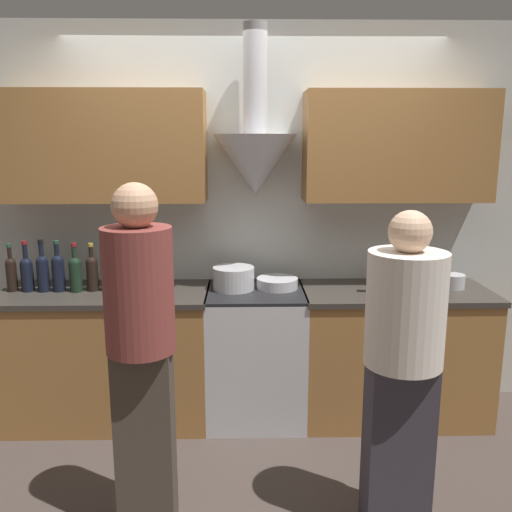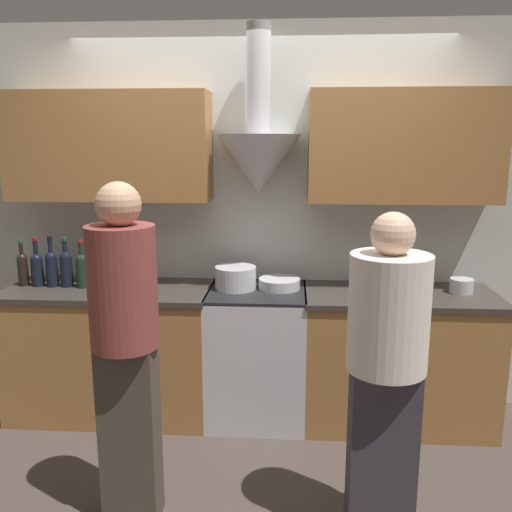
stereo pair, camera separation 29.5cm
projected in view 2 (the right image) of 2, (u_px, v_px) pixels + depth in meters
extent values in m
plane|color=#423833|center=(253.00, 441.00, 3.38)|extent=(12.00, 12.00, 0.00)
cube|color=silver|center=(260.00, 220.00, 3.76)|extent=(8.40, 0.06, 2.60)
cone|color=silver|center=(259.00, 165.00, 3.50)|extent=(0.54, 0.54, 0.38)
cylinder|color=silver|center=(259.00, 79.00, 3.39)|extent=(0.15, 0.15, 0.67)
cube|color=#9E6B38|center=(109.00, 147.00, 3.54)|extent=(1.33, 0.32, 0.70)
cube|color=#9E6B38|center=(404.00, 147.00, 3.42)|extent=(1.20, 0.32, 0.70)
cube|color=#9E6B38|center=(113.00, 353.00, 3.68)|extent=(1.33, 0.60, 0.85)
cube|color=#38332D|center=(109.00, 290.00, 3.59)|extent=(1.36, 0.62, 0.03)
cube|color=#9E6B38|center=(397.00, 360.00, 3.56)|extent=(1.20, 0.60, 0.85)
cube|color=#38332D|center=(400.00, 296.00, 3.46)|extent=(1.23, 0.62, 0.03)
cube|color=silver|center=(257.00, 356.00, 3.62)|extent=(0.64, 0.60, 0.86)
cube|color=black|center=(254.00, 379.00, 3.34)|extent=(0.45, 0.01, 0.39)
cube|color=black|center=(257.00, 292.00, 3.52)|extent=(0.64, 0.60, 0.02)
cube|color=silver|center=(260.00, 290.00, 3.80)|extent=(0.64, 0.06, 0.10)
cylinder|color=black|center=(23.00, 272.00, 3.63)|extent=(0.07, 0.07, 0.19)
sphere|color=black|center=(22.00, 258.00, 3.61)|extent=(0.07, 0.07, 0.07)
cylinder|color=black|center=(21.00, 250.00, 3.60)|extent=(0.03, 0.03, 0.09)
cylinder|color=#234C33|center=(20.00, 242.00, 3.59)|extent=(0.03, 0.03, 0.02)
cylinder|color=black|center=(37.00, 273.00, 3.62)|extent=(0.08, 0.08, 0.18)
sphere|color=black|center=(36.00, 259.00, 3.60)|extent=(0.08, 0.08, 0.08)
cylinder|color=black|center=(35.00, 249.00, 3.58)|extent=(0.03, 0.03, 0.11)
cylinder|color=maroon|center=(35.00, 239.00, 3.57)|extent=(0.03, 0.03, 0.02)
cylinder|color=black|center=(52.00, 272.00, 3.60)|extent=(0.08, 0.08, 0.20)
sphere|color=black|center=(51.00, 257.00, 3.58)|extent=(0.07, 0.07, 0.07)
cylinder|color=black|center=(50.00, 247.00, 3.57)|extent=(0.03, 0.03, 0.10)
cylinder|color=black|center=(49.00, 238.00, 3.55)|extent=(0.03, 0.03, 0.02)
cylinder|color=black|center=(67.00, 272.00, 3.60)|extent=(0.08, 0.08, 0.20)
sphere|color=black|center=(65.00, 257.00, 3.58)|extent=(0.08, 0.08, 0.08)
cylinder|color=black|center=(65.00, 248.00, 3.56)|extent=(0.03, 0.03, 0.09)
cylinder|color=#234C33|center=(64.00, 239.00, 3.55)|extent=(0.03, 0.03, 0.02)
cylinder|color=black|center=(83.00, 273.00, 3.58)|extent=(0.08, 0.08, 0.19)
sphere|color=black|center=(82.00, 260.00, 3.56)|extent=(0.08, 0.08, 0.08)
cylinder|color=black|center=(81.00, 250.00, 3.55)|extent=(0.03, 0.03, 0.09)
cylinder|color=maroon|center=(80.00, 242.00, 3.54)|extent=(0.03, 0.03, 0.02)
cylinder|color=black|center=(99.00, 273.00, 3.59)|extent=(0.07, 0.07, 0.19)
sphere|color=black|center=(98.00, 259.00, 3.57)|extent=(0.07, 0.07, 0.07)
cylinder|color=black|center=(97.00, 250.00, 3.56)|extent=(0.03, 0.03, 0.08)
cylinder|color=gold|center=(97.00, 242.00, 3.55)|extent=(0.03, 0.03, 0.02)
cylinder|color=black|center=(114.00, 273.00, 3.58)|extent=(0.08, 0.08, 0.19)
sphere|color=black|center=(113.00, 259.00, 3.56)|extent=(0.08, 0.08, 0.08)
cylinder|color=black|center=(112.00, 248.00, 3.55)|extent=(0.03, 0.03, 0.11)
cylinder|color=black|center=(112.00, 238.00, 3.53)|extent=(0.03, 0.03, 0.02)
cylinder|color=silver|center=(236.00, 278.00, 3.55)|extent=(0.27, 0.27, 0.15)
cylinder|color=silver|center=(279.00, 284.00, 3.56)|extent=(0.27, 0.27, 0.07)
sphere|color=orange|center=(388.00, 281.00, 3.59)|extent=(0.09, 0.09, 0.09)
cylinder|color=silver|center=(461.00, 286.00, 3.46)|extent=(0.15, 0.15, 0.09)
cube|color=silver|center=(389.00, 294.00, 3.41)|extent=(0.17, 0.05, 0.01)
cube|color=black|center=(367.00, 294.00, 3.43)|extent=(0.10, 0.03, 0.01)
cube|color=#473D33|center=(130.00, 433.00, 2.62)|extent=(0.27, 0.17, 0.89)
cylinder|color=brown|center=(123.00, 287.00, 2.47)|extent=(0.32, 0.32, 0.57)
sphere|color=tan|center=(118.00, 204.00, 2.39)|extent=(0.20, 0.20, 0.20)
cube|color=#38333D|center=(381.00, 452.00, 2.52)|extent=(0.30, 0.20, 0.83)
cylinder|color=silver|center=(389.00, 313.00, 2.38)|extent=(0.36, 0.36, 0.53)
sphere|color=#E0B28E|center=(393.00, 234.00, 2.30)|extent=(0.19, 0.19, 0.19)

